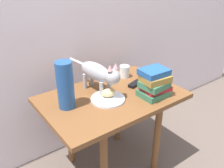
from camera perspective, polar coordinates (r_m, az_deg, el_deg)
The scene contains 9 objects.
ground_plane at distance 1.89m, azimuth 0.00°, elevation -18.04°, with size 6.00×6.00×0.00m, color brown.
side_table at distance 1.58m, azimuth 0.00°, elevation -5.19°, with size 0.86×0.56×0.58m.
plate at distance 1.48m, azimuth -0.95°, elevation -3.46°, with size 0.20×0.20×0.01m, color silver.
bread_roll at distance 1.48m, azimuth -0.88°, elevation -2.05°, with size 0.08×0.06×0.05m, color #E0BC7A.
cat at distance 1.52m, azimuth -3.05°, elevation 2.54°, with size 0.13×0.48×0.23m.
book_stack at distance 1.51m, azimuth 9.72°, elevation 0.17°, with size 0.19×0.16×0.18m.
green_vase at distance 1.38m, azimuth -10.70°, elevation -0.28°, with size 0.09×0.09×0.28m, color navy.
candle_jar at distance 1.76m, azimuth 2.89°, elevation 2.75°, with size 0.07×0.07×0.08m.
tv_remote at distance 1.67m, azimuth 5.72°, elevation 0.28°, with size 0.15×0.04×0.02m, color black.
Camera 1 is at (-0.79, -1.07, 1.34)m, focal length 39.72 mm.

